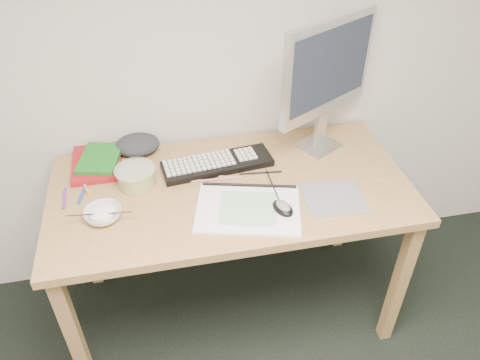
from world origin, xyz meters
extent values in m
plane|color=beige|center=(0.00, 1.80, 1.30)|extent=(3.60, 0.00, 3.60)
cube|color=#AE874F|center=(-0.81, 1.13, 0.36)|extent=(0.05, 0.05, 0.71)
cube|color=#AE874F|center=(0.49, 1.13, 0.36)|extent=(0.05, 0.05, 0.71)
cube|color=#AE874F|center=(-0.81, 1.73, 0.36)|extent=(0.05, 0.05, 0.71)
cube|color=#AE874F|center=(0.49, 1.73, 0.36)|extent=(0.05, 0.05, 0.71)
cube|color=#AE874F|center=(-0.16, 1.43, 0.73)|extent=(1.40, 0.70, 0.03)
cube|color=slate|center=(0.20, 1.28, 0.75)|extent=(0.24, 0.22, 0.00)
cube|color=white|center=(-0.13, 1.28, 0.76)|extent=(0.43, 0.36, 0.01)
cube|color=black|center=(-0.19, 1.57, 0.76)|extent=(0.46, 0.19, 0.03)
cube|color=silver|center=(0.26, 1.63, 0.75)|extent=(0.22, 0.21, 0.01)
cube|color=silver|center=(0.26, 1.63, 0.83)|extent=(0.06, 0.04, 0.16)
cube|color=silver|center=(0.26, 1.63, 1.12)|extent=(0.44, 0.27, 0.39)
cube|color=black|center=(0.26, 1.63, 1.13)|extent=(0.38, 0.22, 0.31)
ellipsoid|color=black|center=(-0.01, 1.24, 0.78)|extent=(0.09, 0.11, 0.03)
imported|color=white|center=(-0.65, 1.33, 0.77)|extent=(0.14, 0.14, 0.04)
cylinder|color=silver|center=(-0.65, 1.31, 0.79)|extent=(0.23, 0.04, 0.02)
cylinder|color=gold|center=(-0.52, 1.51, 0.79)|extent=(0.17, 0.17, 0.08)
cube|color=maroon|center=(-0.68, 1.67, 0.76)|extent=(0.20, 0.26, 0.03)
cube|color=#1A691C|center=(-0.66, 1.67, 0.79)|extent=(0.19, 0.24, 0.02)
ellipsoid|color=#212328|center=(-0.51, 1.75, 0.78)|extent=(0.19, 0.17, 0.07)
cylinder|color=pink|center=(-0.24, 1.48, 0.75)|extent=(0.20, 0.02, 0.01)
cylinder|color=tan|center=(-0.20, 1.49, 0.75)|extent=(0.17, 0.06, 0.01)
cylinder|color=black|center=(-0.03, 1.48, 0.75)|extent=(0.17, 0.02, 0.01)
cylinder|color=#203FAE|center=(-0.73, 1.50, 0.76)|extent=(0.04, 0.12, 0.01)
cylinder|color=orange|center=(-0.72, 1.54, 0.76)|extent=(0.05, 0.12, 0.01)
cylinder|color=#6B2998|center=(-0.79, 1.47, 0.76)|extent=(0.02, 0.12, 0.01)
camera|label=1|loc=(-0.42, 0.03, 1.89)|focal=35.00mm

